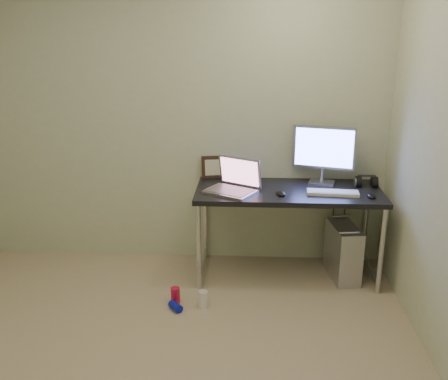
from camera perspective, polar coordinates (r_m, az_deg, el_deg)
wall_back at (r=4.26m, az=-5.08°, el=8.03°), size 3.50×0.02×2.50m
desk at (r=4.05m, az=7.35°, el=-1.08°), size 1.48×0.65×0.75m
tower_computer at (r=4.26m, az=13.42°, el=-6.84°), size 0.26×0.46×0.48m
cable_a at (r=4.45m, az=12.31°, el=-3.25°), size 0.01×0.16×0.69m
cable_b at (r=4.45m, az=13.47°, el=-3.59°), size 0.02×0.11×0.71m
can_red at (r=3.86m, az=-5.58°, el=-11.90°), size 0.08×0.08×0.13m
can_white at (r=3.79m, az=-2.41°, el=-12.37°), size 0.09×0.09×0.13m
can_blue at (r=3.78m, az=-5.55°, el=-13.12°), size 0.12×0.12×0.06m
laptop at (r=3.94m, az=1.14°, el=0.71°), size 0.48×0.45×0.26m
monitor at (r=4.17m, az=11.31°, el=4.48°), size 0.50×0.20×0.48m
keyboard at (r=3.97m, az=12.32°, el=-0.31°), size 0.41×0.16×0.02m
mouse_right at (r=3.97m, az=16.51°, el=-0.57°), size 0.07×0.11×0.04m
mouse_left at (r=3.88m, az=6.53°, el=-0.31°), size 0.10×0.13×0.04m
headphones at (r=4.23m, az=15.94°, el=0.83°), size 0.18×0.11×0.12m
picture_frame at (r=4.29m, az=-0.95°, el=2.64°), size 0.25×0.11×0.19m
webcam at (r=4.28m, az=1.89°, el=2.36°), size 0.04×0.03×0.11m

